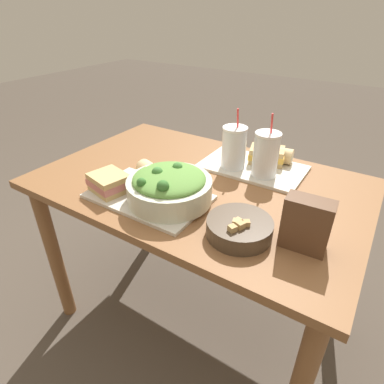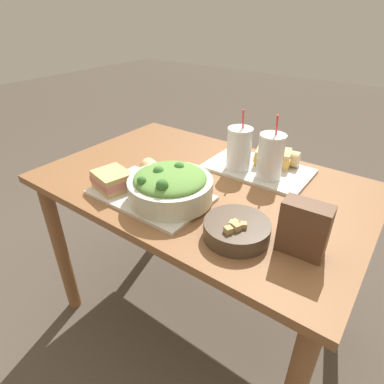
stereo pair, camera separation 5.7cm
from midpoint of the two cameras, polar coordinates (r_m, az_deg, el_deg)
ground_plane at (r=1.75m, az=2.36°, el=-20.66°), size 12.00×12.00×0.00m
dining_table at (r=1.30m, az=2.97°, el=-2.48°), size 1.23×0.80×0.77m
tray_near at (r=1.14m, az=-6.04°, el=-0.59°), size 0.41×0.26×0.01m
tray_far at (r=1.35m, az=12.83°, el=4.02°), size 0.41×0.26×0.01m
salad_bowl at (r=1.08m, az=-2.59°, el=1.25°), size 0.29×0.29×0.12m
soup_bowl at (r=0.95m, az=9.65°, el=-6.58°), size 0.19×0.19×0.07m
sandwich_near at (r=1.18m, az=-12.65°, el=2.08°), size 0.15×0.14×0.06m
baguette_near at (r=1.21m, az=-4.95°, el=3.44°), size 0.16×0.11×0.06m
sandwich_far at (r=1.37m, az=15.33°, el=5.97°), size 0.17×0.14×0.06m
baguette_far at (r=1.39m, az=17.24°, el=5.94°), size 0.13×0.08×0.06m
drink_cup_dark at (r=1.29m, az=9.59°, el=7.38°), size 0.10×0.10×0.24m
drink_cup_red at (r=1.25m, az=15.04°, el=5.86°), size 0.10×0.10×0.25m
chip_bag at (r=0.91m, az=20.96°, el=-6.16°), size 0.13×0.07×0.16m
napkin_folded at (r=1.28m, az=-0.08°, el=3.21°), size 0.20×0.16×0.00m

